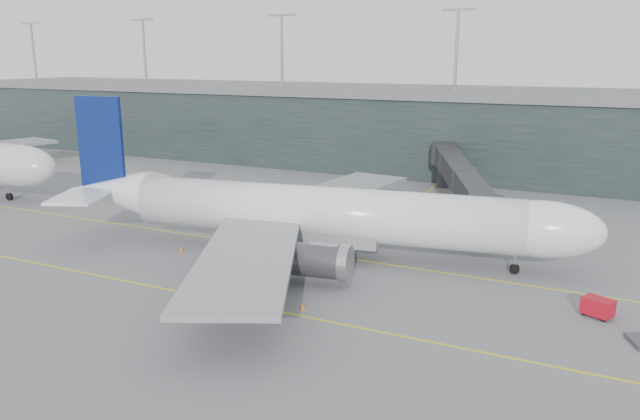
% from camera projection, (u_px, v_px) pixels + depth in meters
% --- Properties ---
extents(ground, '(320.00, 320.00, 0.00)m').
position_uv_depth(ground, '(307.00, 241.00, 74.53)').
color(ground, '#5B5B60').
rests_on(ground, ground).
extents(taxiline_a, '(160.00, 0.25, 0.02)m').
position_uv_depth(taxiline_a, '(291.00, 250.00, 71.03)').
color(taxiline_a, yellow).
rests_on(taxiline_a, ground).
extents(taxiline_b, '(160.00, 0.25, 0.02)m').
position_uv_depth(taxiline_b, '(208.00, 297.00, 57.06)').
color(taxiline_b, yellow).
rests_on(taxiline_b, ground).
extents(taxiline_lead_main, '(0.25, 60.00, 0.02)m').
position_uv_depth(taxiline_lead_main, '(401.00, 209.00, 89.88)').
color(taxiline_lead_main, yellow).
rests_on(taxiline_lead_main, ground).
extents(taxiline_lead_adj, '(0.25, 60.00, 0.02)m').
position_uv_depth(taxiline_lead_adj, '(17.00, 167.00, 123.72)').
color(taxiline_lead_adj, yellow).
rests_on(taxiline_lead_adj, ground).
extents(terminal, '(240.00, 36.00, 29.00)m').
position_uv_depth(terminal, '(440.00, 128.00, 123.34)').
color(terminal, '#1D2726').
rests_on(terminal, ground).
extents(main_aircraft, '(60.25, 56.06, 16.92)m').
position_uv_depth(main_aircraft, '(319.00, 214.00, 68.07)').
color(main_aircraft, white).
rests_on(main_aircraft, ground).
extents(jet_bridge, '(20.67, 46.39, 7.38)m').
position_uv_depth(jet_bridge, '(473.00, 171.00, 88.57)').
color(jet_bridge, '#26272B').
rests_on(jet_bridge, ground).
extents(gse_cart, '(2.83, 2.37, 1.65)m').
position_uv_depth(gse_cart, '(598.00, 307.00, 52.63)').
color(gse_cart, '#AB0C1A').
rests_on(gse_cart, ground).
extents(uld_a, '(2.43, 2.09, 1.97)m').
position_uv_depth(uld_a, '(305.00, 208.00, 86.21)').
color(uld_a, '#3C3C41').
rests_on(uld_a, ground).
extents(uld_b, '(2.16, 1.85, 1.76)m').
position_uv_depth(uld_b, '(326.00, 208.00, 86.47)').
color(uld_b, '#3C3C41').
rests_on(uld_b, ground).
extents(uld_c, '(2.30, 1.98, 1.85)m').
position_uv_depth(uld_c, '(341.00, 214.00, 83.40)').
color(uld_c, '#3C3C41').
rests_on(uld_c, ground).
extents(cone_nose, '(0.40, 0.40, 0.64)m').
position_uv_depth(cone_nose, '(596.00, 294.00, 56.97)').
color(cone_nose, '#F05F0D').
rests_on(cone_nose, ground).
extents(cone_wing_stbd, '(0.40, 0.40, 0.64)m').
position_uv_depth(cone_wing_stbd, '(303.00, 306.00, 54.26)').
color(cone_wing_stbd, '#F1590D').
rests_on(cone_wing_stbd, ground).
extents(cone_wing_port, '(0.40, 0.40, 0.64)m').
position_uv_depth(cone_wing_port, '(395.00, 223.00, 81.01)').
color(cone_wing_port, '#FE380E').
rests_on(cone_wing_port, ground).
extents(cone_tail, '(0.41, 0.41, 0.65)m').
position_uv_depth(cone_tail, '(181.00, 249.00, 70.15)').
color(cone_tail, orange).
rests_on(cone_tail, ground).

